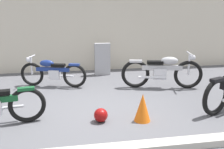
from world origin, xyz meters
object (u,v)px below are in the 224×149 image
object	(u,v)px
helmet	(101,115)
motorcycle_silver	(162,71)
motorcycle_blue	(52,72)
stone_marker	(102,59)
traffic_cone	(143,107)

from	to	relation	value
helmet	motorcycle_silver	bearing A→B (deg)	43.80
helmet	motorcycle_blue	distance (m)	2.76
helmet	stone_marker	bearing A→B (deg)	81.61
stone_marker	helmet	bearing A→B (deg)	-98.39
helmet	motorcycle_silver	size ratio (longest dim) A/B	0.12
helmet	motorcycle_blue	xyz separation A→B (m)	(-1.03, 2.55, 0.28)
helmet	traffic_cone	distance (m)	0.82
motorcycle_blue	motorcycle_silver	world-z (taller)	motorcycle_silver
stone_marker	motorcycle_blue	world-z (taller)	stone_marker
helmet	motorcycle_silver	distance (m)	2.74
traffic_cone	motorcycle_silver	size ratio (longest dim) A/B	0.25
traffic_cone	helmet	bearing A→B (deg)	173.10
traffic_cone	motorcycle_blue	size ratio (longest dim) A/B	0.30
traffic_cone	motorcycle_blue	distance (m)	3.22
stone_marker	helmet	xyz separation A→B (m)	(-0.54, -3.67, -0.40)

